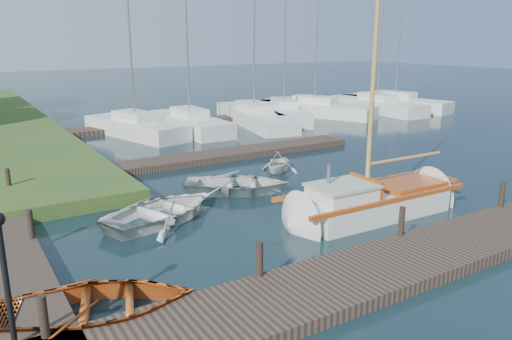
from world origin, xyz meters
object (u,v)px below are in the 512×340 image
mooring_post_2 (402,221)px  marina_boat_7 (395,102)px  dinghy (97,300)px  marina_boat_1 (135,126)px  mooring_post_1 (260,259)px  marina_boat_2 (190,122)px  sailboat (374,204)px  tender_a (162,208)px  marina_boat_4 (284,111)px  mooring_post_5 (8,180)px  mooring_post_0 (44,317)px  lamp_post (3,262)px  marina_boat_6 (377,104)px  mooring_post_3 (502,194)px  tender_d (279,160)px  tender_c (237,182)px  marina_boat_5 (315,108)px  marina_boat_3 (254,115)px  mooring_post_4 (31,224)px

mooring_post_2 → marina_boat_7: (19.97, 18.97, -0.13)m
dinghy → marina_boat_1: size_ratio=0.34×
mooring_post_1 → marina_boat_2: 19.93m
sailboat → marina_boat_2: (1.09, 16.53, 0.24)m
tender_a → marina_boat_4: (14.48, 14.29, 0.16)m
mooring_post_5 → marina_boat_1: 11.77m
mooring_post_0 → dinghy: mooring_post_0 is taller
mooring_post_0 → mooring_post_5: size_ratio=1.00×
marina_boat_1 → marina_boat_4: (10.68, 0.46, -0.01)m
mooring_post_5 → marina_boat_7: bearing=17.5°
lamp_post → marina_boat_6: bearing=34.5°
mooring_post_3 → tender_d: mooring_post_3 is taller
tender_c → marina_boat_2: bearing=17.0°
marina_boat_1 → marina_boat_2: marina_boat_2 is taller
mooring_post_0 → marina_boat_5: marina_boat_5 is taller
mooring_post_0 → mooring_post_1: (4.50, 0.00, 0.00)m
dinghy → tender_c: (6.57, 5.94, -0.01)m
sailboat → marina_boat_3: (5.75, 16.71, 0.23)m
tender_d → marina_boat_5: (11.11, 11.69, 0.06)m
sailboat → dinghy: (-9.15, -1.58, 0.06)m
mooring_post_5 → sailboat: 12.46m
mooring_post_3 → marina_boat_1: size_ratio=0.07×
marina_boat_1 → marina_boat_6: (18.78, -0.29, -0.01)m
lamp_post → marina_boat_1: marina_boat_1 is taller
marina_boat_6 → mooring_post_5: bearing=110.3°
lamp_post → marina_boat_2: marina_boat_2 is taller
tender_d → marina_boat_2: marina_boat_2 is taller
marina_boat_2 → marina_boat_6: (15.52, 0.02, -0.02)m
mooring_post_5 → lamp_post: 10.12m
tender_c → marina_boat_7: (21.34, 12.41, 0.17)m
tender_c → marina_boat_2: marina_boat_2 is taller
sailboat → tender_d: (0.32, 5.87, 0.17)m
mooring_post_5 → marina_boat_4: marina_boat_4 is taller
tender_c → mooring_post_0: bearing=164.5°
tender_c → marina_boat_6: bearing=-23.8°
mooring_post_2 → tender_c: (-1.37, 6.56, -0.31)m
mooring_post_2 → marina_boat_1: (-0.96, 19.04, -0.12)m
mooring_post_0 → mooring_post_1: same height
mooring_post_2 → marina_boat_6: marina_boat_6 is taller
marina_boat_3 → marina_boat_5: marina_boat_3 is taller
mooring_post_4 → mooring_post_3: bearing=-21.0°
mooring_post_2 → marina_boat_3: size_ratio=0.07×
mooring_post_5 → marina_boat_5: size_ratio=0.07×
tender_a → marina_boat_2: bearing=-47.8°
mooring_post_3 → sailboat: sailboat is taller
marina_boat_3 → tender_d: bearing=164.4°
tender_a → marina_boat_5: size_ratio=0.35×
tender_d → marina_boat_5: 16.12m
mooring_post_5 → tender_c: mooring_post_5 is taller
tender_c → marina_boat_3: 14.90m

